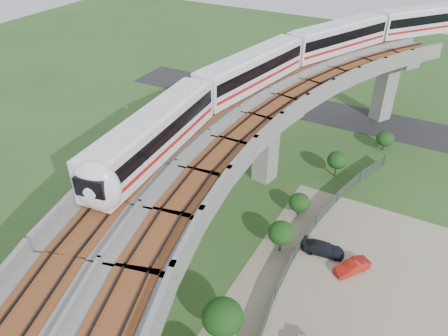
{
  "coord_description": "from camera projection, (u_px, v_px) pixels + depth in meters",
  "views": [
    {
      "loc": [
        16.29,
        -27.47,
        28.14
      ],
      "look_at": [
        1.38,
        0.0,
        7.5
      ],
      "focal_mm": 35.0,
      "sensor_mm": 36.0,
      "label": 1
    }
  ],
  "objects": [
    {
      "name": "tree_4",
      "position": [
        223.0,
        317.0,
        30.48
      ],
      "size": [
        2.98,
        2.98,
        3.92
      ],
      "color": "#382314",
      "rests_on": "ground"
    },
    {
      "name": "ground",
      "position": [
        211.0,
        229.0,
        42.14
      ],
      "size": [
        160.0,
        160.0,
        0.0
      ],
      "primitive_type": "plane",
      "color": "#314F1F",
      "rests_on": "ground"
    },
    {
      "name": "dirt_lot",
      "position": [
        350.0,
        299.0,
        35.09
      ],
      "size": [
        18.0,
        26.0,
        0.04
      ],
      "primitive_type": "cube",
      "color": "gray",
      "rests_on": "ground"
    },
    {
      "name": "asphalt_road",
      "position": [
        313.0,
        109.0,
        64.13
      ],
      "size": [
        60.0,
        8.0,
        0.03
      ],
      "primitive_type": "cube",
      "color": "#232326",
      "rests_on": "ground"
    },
    {
      "name": "tree_3",
      "position": [
        281.0,
        233.0,
        38.47
      ],
      "size": [
        2.38,
        2.38,
        3.18
      ],
      "color": "#382314",
      "rests_on": "ground"
    },
    {
      "name": "car_red",
      "position": [
        352.0,
        267.0,
        37.25
      ],
      "size": [
        2.86,
        3.35,
        1.09
      ],
      "primitive_type": "imported",
      "rotation": [
        0.0,
        0.0,
        -0.62
      ],
      "color": "#B51A10",
      "rests_on": "dirt_lot"
    },
    {
      "name": "tree_0",
      "position": [
        385.0,
        139.0,
        53.6
      ],
      "size": [
        2.19,
        2.19,
        2.54
      ],
      "color": "#382314",
      "rests_on": "ground"
    },
    {
      "name": "viaduct",
      "position": [
        250.0,
        160.0,
        35.62
      ],
      "size": [
        19.58,
        73.98,
        11.4
      ],
      "color": "#99968E",
      "rests_on": "ground"
    },
    {
      "name": "metro_train",
      "position": [
        310.0,
        58.0,
        46.56
      ],
      "size": [
        21.1,
        58.79,
        3.64
      ],
      "color": "white",
      "rests_on": "ground"
    },
    {
      "name": "tree_1",
      "position": [
        337.0,
        160.0,
        48.47
      ],
      "size": [
        2.26,
        2.26,
        3.12
      ],
      "color": "#382314",
      "rests_on": "ground"
    },
    {
      "name": "car_dark",
      "position": [
        324.0,
        248.0,
        39.09
      ],
      "size": [
        3.92,
        2.06,
        1.08
      ],
      "primitive_type": "imported",
      "rotation": [
        0.0,
        0.0,
        1.72
      ],
      "color": "black",
      "rests_on": "dirt_lot"
    },
    {
      "name": "fence",
      "position": [
        309.0,
        258.0,
        37.84
      ],
      "size": [
        3.87,
        38.73,
        1.5
      ],
      "color": "#2D382D",
      "rests_on": "ground"
    },
    {
      "name": "tree_2",
      "position": [
        299.0,
        202.0,
        43.13
      ],
      "size": [
        2.13,
        2.13,
        2.45
      ],
      "color": "#382314",
      "rests_on": "ground"
    }
  ]
}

